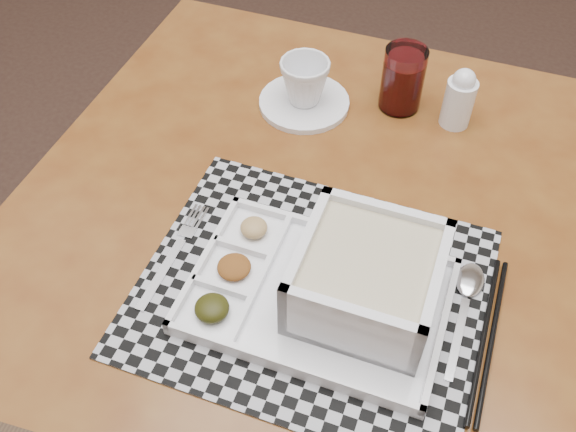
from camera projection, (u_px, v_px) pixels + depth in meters
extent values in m
plane|color=#2F1D17|center=(13.00, 361.00, 1.52)|extent=(5.00, 5.00, 0.00)
cube|color=#592910|center=(332.00, 230.00, 0.91)|extent=(0.93, 0.93, 0.04)
cylinder|color=#592910|center=(211.00, 150.00, 1.52)|extent=(0.05, 0.05, 0.65)
cylinder|color=#592910|center=(571.00, 244.00, 1.33)|extent=(0.05, 0.05, 0.65)
cube|color=#592910|center=(393.00, 96.00, 1.20)|extent=(0.79, 0.04, 0.07)
cube|color=#592910|center=(100.00, 188.00, 1.04)|extent=(0.04, 0.79, 0.07)
cube|color=#A1A1A8|center=(311.00, 291.00, 0.82)|extent=(0.44, 0.37, 0.00)
cube|color=white|center=(317.00, 298.00, 0.81)|extent=(0.32, 0.23, 0.01)
cube|color=white|center=(342.00, 232.00, 0.87)|extent=(0.32, 0.01, 0.01)
cube|color=white|center=(289.00, 366.00, 0.74)|extent=(0.32, 0.01, 0.01)
cube|color=white|center=(204.00, 259.00, 0.84)|extent=(0.01, 0.22, 0.01)
cube|color=white|center=(442.00, 331.00, 0.77)|extent=(0.01, 0.22, 0.01)
cube|color=white|center=(262.00, 276.00, 0.82)|extent=(0.01, 0.20, 0.01)
cube|color=white|center=(221.00, 288.00, 0.81)|extent=(0.08, 0.01, 0.01)
cube|color=white|center=(241.00, 247.00, 0.85)|extent=(0.08, 0.01, 0.01)
ellipsoid|color=black|center=(212.00, 308.00, 0.78)|extent=(0.04, 0.04, 0.02)
ellipsoid|color=#4E2B0D|center=(234.00, 267.00, 0.82)|extent=(0.04, 0.04, 0.02)
ellipsoid|color=brown|center=(254.00, 228.00, 0.86)|extent=(0.04, 0.04, 0.02)
cube|color=white|center=(364.00, 296.00, 0.80)|extent=(0.17, 0.17, 0.01)
cube|color=white|center=(384.00, 230.00, 0.81)|extent=(0.17, 0.01, 0.09)
cube|color=white|center=(349.00, 331.00, 0.72)|extent=(0.17, 0.01, 0.09)
cube|color=white|center=(306.00, 259.00, 0.78)|extent=(0.01, 0.17, 0.09)
cube|color=white|center=(431.00, 296.00, 0.75)|extent=(0.01, 0.17, 0.09)
cube|color=#C1B58F|center=(367.00, 279.00, 0.77)|extent=(0.15, 0.15, 0.08)
cube|color=silver|center=(162.00, 274.00, 0.84)|extent=(0.01, 0.12, 0.00)
cube|color=silver|center=(187.00, 232.00, 0.88)|extent=(0.02, 0.02, 0.00)
cube|color=silver|center=(191.00, 215.00, 0.90)|extent=(0.00, 0.04, 0.00)
cube|color=silver|center=(195.00, 216.00, 0.90)|extent=(0.00, 0.04, 0.00)
cube|color=silver|center=(198.00, 217.00, 0.90)|extent=(0.00, 0.04, 0.00)
cube|color=silver|center=(202.00, 218.00, 0.90)|extent=(0.00, 0.04, 0.00)
cube|color=silver|center=(457.00, 338.00, 0.78)|extent=(0.01, 0.12, 0.00)
ellipsoid|color=silver|center=(470.00, 280.00, 0.83)|extent=(0.04, 0.06, 0.01)
cylinder|color=black|center=(484.00, 337.00, 0.77)|extent=(0.01, 0.24, 0.01)
cylinder|color=black|center=(492.00, 339.00, 0.77)|extent=(0.01, 0.24, 0.01)
cylinder|color=white|center=(304.00, 103.00, 1.06)|extent=(0.15, 0.15, 0.01)
imported|color=white|center=(305.00, 82.00, 1.03)|extent=(0.08, 0.08, 0.08)
cylinder|color=white|center=(403.00, 79.00, 1.03)|extent=(0.07, 0.07, 0.11)
cylinder|color=#420507|center=(402.00, 85.00, 1.03)|extent=(0.06, 0.06, 0.09)
cylinder|color=white|center=(458.00, 103.00, 1.01)|extent=(0.05, 0.05, 0.08)
sphere|color=white|center=(464.00, 80.00, 0.97)|extent=(0.04, 0.04, 0.04)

